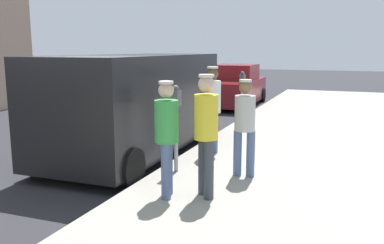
# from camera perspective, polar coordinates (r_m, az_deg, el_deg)

# --- Properties ---
(ground_plane) EXTENTS (80.00, 80.00, 0.00)m
(ground_plane) POSITION_cam_1_polar(r_m,az_deg,el_deg) (7.66, -12.65, -7.39)
(ground_plane) COLOR #2D2D33
(sidewalk_slab) EXTENTS (5.00, 32.00, 0.15)m
(sidewalk_slab) POSITION_cam_1_polar(r_m,az_deg,el_deg) (6.45, 14.58, -10.13)
(sidewalk_slab) COLOR #9E998E
(sidewalk_slab) RESTS_ON ground
(parking_meter_near) EXTENTS (0.14, 0.18, 1.52)m
(parking_meter_near) POSITION_cam_1_polar(r_m,az_deg,el_deg) (7.04, -2.28, 1.20)
(parking_meter_near) COLOR gray
(parking_meter_near) RESTS_ON sidewalk_slab
(parking_meter_far) EXTENTS (0.14, 0.18, 1.52)m
(parking_meter_far) POSITION_cam_1_polar(r_m,az_deg,el_deg) (11.35, 7.00, 4.55)
(parking_meter_far) COLOR gray
(parking_meter_far) RESTS_ON sidewalk_slab
(pedestrian_in_white) EXTENTS (0.34, 0.36, 1.78)m
(pedestrian_in_white) POSITION_cam_1_polar(r_m,az_deg,el_deg) (8.25, 2.85, 2.50)
(pedestrian_in_white) COLOR #4C608C
(pedestrian_in_white) RESTS_ON sidewalk_slab
(pedestrian_in_gray) EXTENTS (0.36, 0.34, 1.63)m
(pedestrian_in_gray) POSITION_cam_1_polar(r_m,az_deg,el_deg) (6.84, 7.35, 0.01)
(pedestrian_in_gray) COLOR #4C608C
(pedestrian_in_gray) RESTS_ON sidewalk_slab
(pedestrian_in_yellow) EXTENTS (0.34, 0.34, 1.78)m
(pedestrian_in_yellow) POSITION_cam_1_polar(r_m,az_deg,el_deg) (5.81, 1.98, -0.76)
(pedestrian_in_yellow) COLOR #383D47
(pedestrian_in_yellow) RESTS_ON sidewalk_slab
(pedestrian_in_green) EXTENTS (0.34, 0.35, 1.68)m
(pedestrian_in_green) POSITION_cam_1_polar(r_m,az_deg,el_deg) (5.83, -3.56, -1.35)
(pedestrian_in_green) COLOR #4C608C
(pedestrian_in_green) RESTS_ON sidewalk_slab
(parked_van) EXTENTS (2.19, 5.23, 2.15)m
(parked_van) POSITION_cam_1_polar(r_m,az_deg,el_deg) (8.89, -7.73, 2.82)
(parked_van) COLOR black
(parked_van) RESTS_ON ground
(parked_sedan_ahead) EXTENTS (2.03, 4.44, 1.65)m
(parked_sedan_ahead) POSITION_cam_1_polar(r_m,az_deg,el_deg) (16.64, 5.86, 4.85)
(parked_sedan_ahead) COLOR maroon
(parked_sedan_ahead) RESTS_ON ground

